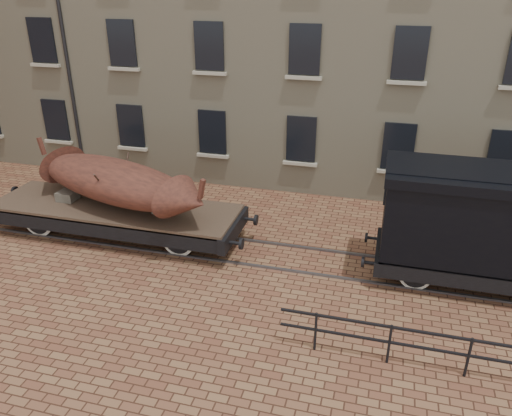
# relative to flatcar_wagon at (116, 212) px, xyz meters

# --- Properties ---
(ground) EXTENTS (90.00, 90.00, 0.00)m
(ground) POSITION_rel_flatcar_wagon_xyz_m (4.07, -0.00, -0.85)
(ground) COLOR brown
(rail_track) EXTENTS (30.00, 1.52, 0.06)m
(rail_track) POSITION_rel_flatcar_wagon_xyz_m (4.07, -0.00, -0.82)
(rail_track) COLOR #59595E
(rail_track) RESTS_ON ground
(flatcar_wagon) EXTENTS (8.99, 2.44, 1.36)m
(flatcar_wagon) POSITION_rel_flatcar_wagon_xyz_m (0.00, 0.00, 0.00)
(flatcar_wagon) COLOR brown
(flatcar_wagon) RESTS_ON ground
(iron_boat) EXTENTS (7.08, 3.78, 1.69)m
(iron_boat) POSITION_rel_flatcar_wagon_xyz_m (0.11, -0.00, 1.08)
(iron_boat) COLOR brown
(iron_boat) RESTS_ON flatcar_wagon
(goods_van) EXTENTS (6.35, 2.31, 3.28)m
(goods_van) POSITION_rel_flatcar_wagon_xyz_m (11.01, -0.00, 1.21)
(goods_van) COLOR black
(goods_van) RESTS_ON ground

